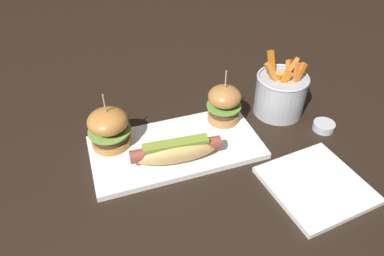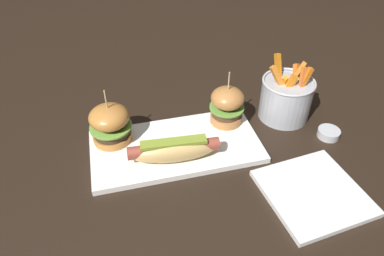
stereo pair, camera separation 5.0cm
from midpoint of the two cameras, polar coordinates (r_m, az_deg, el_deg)
ground_plane at (r=0.82m, az=-0.83°, el=-3.38°), size 3.00×3.00×0.00m
platter_main at (r=0.82m, az=-0.84°, el=-3.02°), size 0.38×0.19×0.01m
hot_dog at (r=0.76m, az=-1.01°, el=-3.53°), size 0.20×0.07×0.05m
slider_left at (r=0.81m, az=-11.24°, el=0.64°), size 0.10×0.10×0.13m
slider_right at (r=0.86m, az=7.31°, el=3.59°), size 0.08×0.08×0.14m
fries_bucket at (r=0.92m, az=16.34°, el=4.64°), size 0.13×0.13×0.15m
sauce_ramekin at (r=0.92m, az=22.53°, el=-0.78°), size 0.05×0.05×0.02m
side_plate at (r=0.77m, az=20.63°, el=-9.74°), size 0.21×0.21×0.01m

